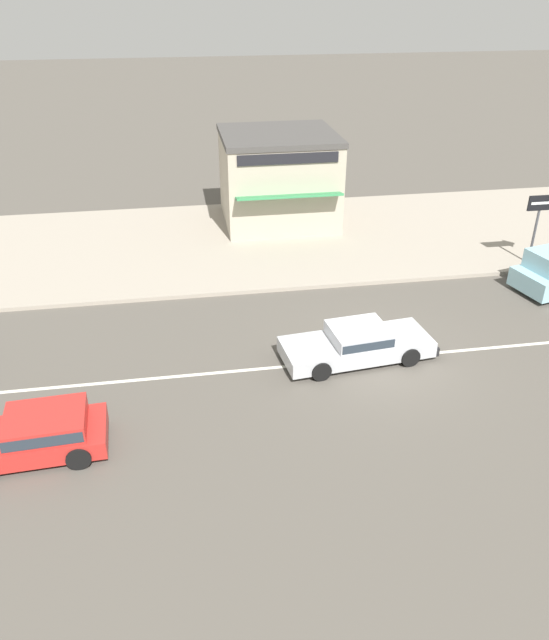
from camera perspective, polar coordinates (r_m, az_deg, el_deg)
The scene contains 6 objects.
ground_plane at distance 19.69m, azimuth 9.81°, elevation -3.43°, with size 160.00×160.00×0.00m, color #544F47.
lane_centre_stripe at distance 19.69m, azimuth 9.81°, elevation -3.42°, with size 50.40×0.14×0.01m, color silver.
kerb_strip at distance 28.27m, azimuth 3.53°, elevation 7.57°, with size 68.00×10.00×0.15m, color #9E9384.
sedan_silver_1 at distance 19.30m, azimuth 7.61°, elevation -2.09°, with size 4.86×2.22×1.06m.
hatchback_red_3 at distance 16.61m, azimuth -20.84°, elevation -9.62°, with size 3.73×1.98×1.10m.
shopfront_corner_warung at distance 29.43m, azimuth 0.36°, elevation 12.88°, with size 5.14×5.65×4.09m.
Camera 1 is at (-5.94, -15.57, 10.49)m, focal length 35.00 mm.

